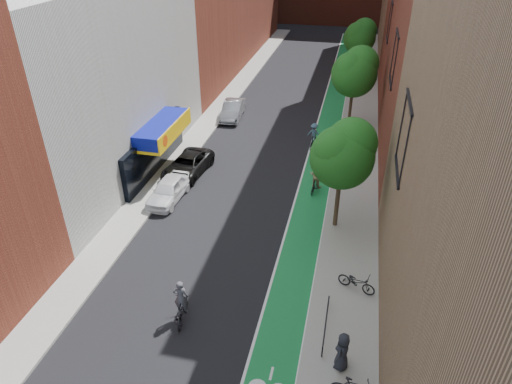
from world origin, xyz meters
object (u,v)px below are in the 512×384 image
Objects in this scene: cyclist_lane_near at (316,179)px; cyclist_lane_far at (314,137)px; parked_car_silver at (233,110)px; cyclist_lead at (181,307)px; parked_car_black at (188,165)px; pedestrian at (342,351)px; cyclist_lane_mid at (329,163)px; parked_car_white at (169,190)px.

cyclist_lane_near is 1.04× the size of cyclist_lane_far.
parked_car_silver is 2.30× the size of cyclist_lane_far.
cyclist_lead is 1.04× the size of cyclist_lane_near.
parked_car_black is at bearing -81.32° from cyclist_lead.
cyclist_lane_far is 1.11× the size of pedestrian.
parked_car_black is 8.68m from cyclist_lane_near.
cyclist_lead is at bearing -65.17° from parked_car_black.
cyclist_lane_near is 2.79m from cyclist_lane_mid.
cyclist_lane_near reaches higher than cyclist_lane_far.
cyclist_lane_near is at bearing 79.61° from cyclist_lane_mid.
parked_car_white is at bearing 32.08° from cyclist_lane_near.
pedestrian reaches higher than parked_car_black.
cyclist_lead is at bearing 83.23° from cyclist_lane_near.
parked_car_black is at bearing 92.74° from parked_car_white.
cyclist_lane_mid reaches higher than parked_car_silver.
cyclist_lane_near reaches higher than cyclist_lane_mid.
cyclist_lane_far is (-1.50, 3.72, 0.12)m from cyclist_lane_mid.
parked_car_black is at bearing -122.56° from pedestrian.
cyclist_lane_mid is at bearing -155.47° from pedestrian.
parked_car_white is 2.35× the size of pedestrian.
pedestrian is (11.15, -10.14, 0.32)m from parked_car_white.
cyclist_lead is at bearing -80.99° from pedestrian.
parked_car_silver reaches higher than parked_car_white.
pedestrian is at bearing 99.33° from cyclist_lane_mid.
parked_car_white is 0.92× the size of parked_car_silver.
parked_car_black is (0.00, 3.35, -0.02)m from parked_car_white.
parked_car_silver is at bearing -137.74° from pedestrian.
cyclist_lane_mid is at bearing -89.72° from cyclist_lane_near.
parked_car_white is at bearing -84.18° from parked_car_black.
parked_car_white is 1.94× the size of cyclist_lead.
pedestrian is (10.84, -23.90, 0.28)m from parked_car_silver.
parked_car_black is 2.30× the size of cyclist_lead.
cyclist_lane_mid is 4.02m from cyclist_lane_far.
parked_car_silver is 13.68m from cyclist_lane_near.
parked_car_silver is at bearing 94.14° from parked_car_black.
pedestrian is at bearing -44.60° from parked_car_black.
parked_car_black is at bearing 10.66° from cyclist_lane_near.
cyclist_lane_mid reaches higher than pedestrian.
parked_car_white is at bearing -114.42° from pedestrian.
cyclist_lead is at bearing 73.81° from cyclist_lane_mid.
cyclist_lead is 6.96m from pedestrian.
parked_car_white is 15.07m from pedestrian.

